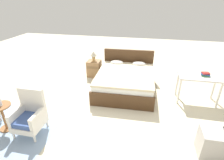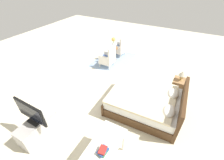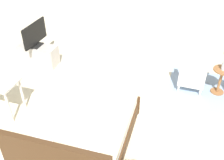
{
  "view_description": "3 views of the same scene",
  "coord_description": "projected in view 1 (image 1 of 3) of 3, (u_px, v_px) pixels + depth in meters",
  "views": [
    {
      "loc": [
        0.73,
        -3.48,
        2.61
      ],
      "look_at": [
        -0.04,
        0.23,
        0.73
      ],
      "focal_mm": 28.0,
      "sensor_mm": 36.0,
      "label": 1
    },
    {
      "loc": [
        3.38,
        1.73,
        3.39
      ],
      "look_at": [
        0.02,
        -0.05,
        0.57
      ],
      "focal_mm": 24.0,
      "sensor_mm": 36.0,
      "label": 2
    },
    {
      "loc": [
        -1.3,
        3.94,
        3.55
      ],
      "look_at": [
        -0.09,
        0.27,
        0.81
      ],
      "focal_mm": 42.0,
      "sensor_mm": 36.0,
      "label": 3
    }
  ],
  "objects": [
    {
      "name": "nightstand",
      "position": [
        94.0,
        68.0,
        6.04
      ],
      "size": [
        0.44,
        0.41,
        0.56
      ],
      "color": "#997047",
      "rests_on": "ground_plane"
    },
    {
      "name": "ground_plane",
      "position": [
        112.0,
        110.0,
        4.35
      ],
      "size": [
        16.0,
        16.0,
        0.0
      ],
      "primitive_type": "plane",
      "color": "beige"
    },
    {
      "name": "armchair_by_window_right",
      "position": [
        30.0,
        116.0,
        3.54
      ],
      "size": [
        0.54,
        0.54,
        0.92
      ],
      "color": "white",
      "rests_on": "floor_rug"
    },
    {
      "name": "floor_rug",
      "position": [
        8.0,
        128.0,
        3.76
      ],
      "size": [
        2.1,
        1.5,
        0.01
      ],
      "color": "#8EA8C6",
      "rests_on": "ground_plane"
    },
    {
      "name": "bed",
      "position": [
        125.0,
        80.0,
        5.18
      ],
      "size": [
        1.69,
        2.04,
        0.96
      ],
      "color": "#472D19",
      "rests_on": "ground_plane"
    },
    {
      "name": "side_table",
      "position": [
        3.0,
        114.0,
        3.6
      ],
      "size": [
        0.4,
        0.4,
        0.59
      ],
      "color": "#936038",
      "rests_on": "ground_plane"
    },
    {
      "name": "table_lamp",
      "position": [
        93.0,
        55.0,
        5.82
      ],
      "size": [
        0.22,
        0.22,
        0.33
      ],
      "color": "tan",
      "rests_on": "nightstand"
    },
    {
      "name": "vanity_desk",
      "position": [
        199.0,
        80.0,
        4.46
      ],
      "size": [
        1.04,
        0.52,
        0.73
      ],
      "color": "silver",
      "rests_on": "ground_plane"
    },
    {
      "name": "book_stack",
      "position": [
        205.0,
        74.0,
        4.41
      ],
      "size": [
        0.23,
        0.18,
        0.09
      ],
      "color": "#337A47",
      "rests_on": "vanity_desk"
    }
  ]
}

